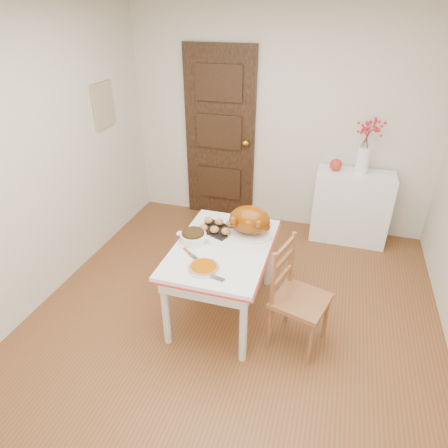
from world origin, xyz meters
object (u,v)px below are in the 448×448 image
(chair_oak, at_px, (301,298))
(turkey_platter, at_px, (250,221))
(sideboard, at_px, (351,207))
(pumpkin_pie, at_px, (204,267))
(kitchen_table, at_px, (222,279))

(chair_oak, xyz_separation_m, turkey_platter, (-0.52, 0.43, 0.37))
(sideboard, xyz_separation_m, pumpkin_pie, (-1.07, -1.96, 0.30))
(chair_oak, height_order, pumpkin_pie, chair_oak)
(kitchen_table, height_order, chair_oak, chair_oak)
(kitchen_table, xyz_separation_m, chair_oak, (0.69, -0.18, 0.11))
(pumpkin_pie, bearing_deg, sideboard, 61.40)
(kitchen_table, height_order, pumpkin_pie, pumpkin_pie)
(kitchen_table, xyz_separation_m, pumpkin_pie, (-0.04, -0.35, 0.37))
(turkey_platter, bearing_deg, pumpkin_pie, -102.79)
(kitchen_table, relative_size, turkey_platter, 2.80)
(turkey_platter, bearing_deg, sideboard, 63.80)
(turkey_platter, xyz_separation_m, pumpkin_pie, (-0.21, -0.60, -0.11))
(chair_oak, relative_size, turkey_platter, 2.19)
(sideboard, relative_size, kitchen_table, 0.72)
(turkey_platter, height_order, pumpkin_pie, turkey_platter)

